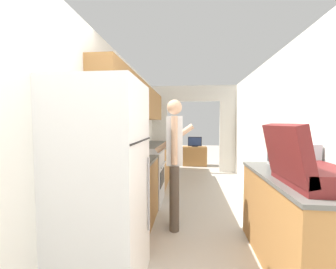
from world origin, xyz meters
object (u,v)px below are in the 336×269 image
object	(u,v)px
person	(174,159)
television	(195,142)
refrigerator	(102,185)
tv_cabinet	(195,156)
suitcase	(305,167)
microwave	(291,155)
range_oven	(145,176)

from	to	relation	value
person	television	size ratio (longest dim) A/B	3.84
refrigerator	tv_cabinet	bearing A→B (deg)	79.80
person	suitcase	world-z (taller)	person
person	microwave	world-z (taller)	person
suitcase	microwave	xyz separation A→B (m)	(0.20, 0.66, -0.00)
refrigerator	person	bearing A→B (deg)	62.28
refrigerator	suitcase	bearing A→B (deg)	2.49
suitcase	microwave	bearing A→B (deg)	73.29
refrigerator	television	bearing A→B (deg)	79.72
range_oven	person	bearing A→B (deg)	-55.21
microwave	refrigerator	bearing A→B (deg)	-158.87
microwave	suitcase	bearing A→B (deg)	-106.71
range_oven	microwave	xyz separation A→B (m)	(1.93, -1.17, 0.60)
range_oven	suitcase	distance (m)	2.59
range_oven	suitcase	bearing A→B (deg)	-46.60
refrigerator	range_oven	bearing A→B (deg)	91.15
microwave	tv_cabinet	distance (m)	4.65
microwave	tv_cabinet	bearing A→B (deg)	101.95
suitcase	tv_cabinet	size ratio (longest dim) A/B	0.84
refrigerator	tv_cabinet	world-z (taller)	refrigerator
microwave	television	distance (m)	4.55
television	person	bearing A→B (deg)	-95.35
suitcase	tv_cabinet	bearing A→B (deg)	98.32
refrigerator	suitcase	distance (m)	1.70
person	microwave	xyz separation A→B (m)	(1.33, -0.32, 0.13)
range_oven	microwave	distance (m)	2.33
range_oven	person	distance (m)	1.14
person	television	xyz separation A→B (m)	(0.39, 4.12, -0.15)
range_oven	person	world-z (taller)	person
microwave	television	size ratio (longest dim) A/B	1.18
range_oven	tv_cabinet	xyz separation A→B (m)	(0.98, 3.31, -0.15)
suitcase	tv_cabinet	world-z (taller)	suitcase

